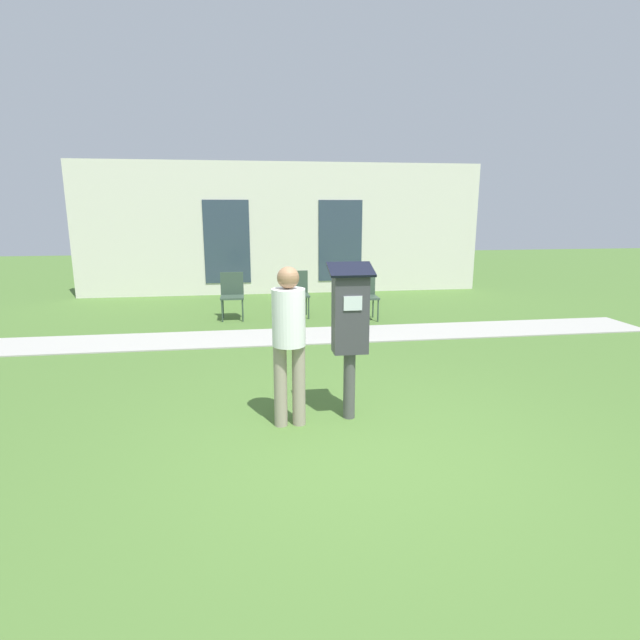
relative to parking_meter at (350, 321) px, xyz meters
The scene contains 8 objects.
ground_plane 1.19m from the parking_meter, 94.60° to the right, with size 40.00×40.00×0.00m, color #476B2D.
sidewalk 3.50m from the parking_meter, 90.84° to the left, with size 12.00×1.10×0.02m.
building_facade 7.86m from the parking_meter, 90.36° to the left, with size 10.00×0.26×3.20m.
parking_meter is the anchor object (origin of this frame).
person_standing 0.63m from the parking_meter, behind, with size 0.32×0.32×1.58m.
outdoor_chair_left 5.12m from the parking_meter, 104.64° to the left, with size 0.44×0.44×0.90m.
outdoor_chair_middle 5.00m from the parking_meter, 90.24° to the left, with size 0.44×0.44×0.90m.
outdoor_chair_right 4.73m from the parking_meter, 74.65° to the left, with size 0.44×0.44×0.90m.
Camera 1 is at (-0.95, -4.09, 2.11)m, focal length 28.00 mm.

